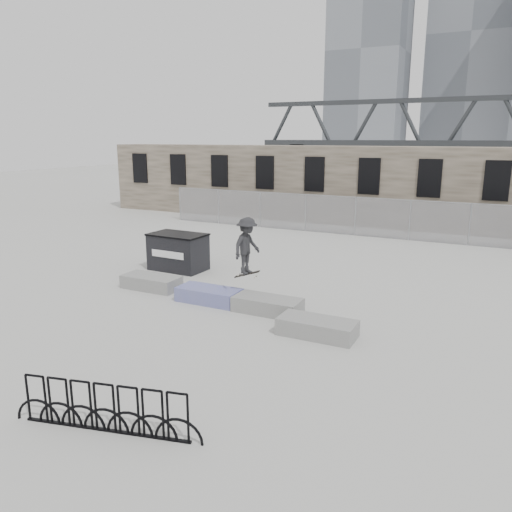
{
  "coord_description": "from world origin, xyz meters",
  "views": [
    {
      "loc": [
        6.9,
        -12.69,
        5.02
      ],
      "look_at": [
        -0.08,
        1.19,
        1.3
      ],
      "focal_mm": 35.0,
      "sensor_mm": 36.0,
      "label": 1
    }
  ],
  "objects": [
    {
      "name": "planter_center_right",
      "position": [
        0.98,
        -0.15,
        0.24
      ],
      "size": [
        2.0,
        0.9,
        0.45
      ],
      "color": "gray",
      "rests_on": "ground"
    },
    {
      "name": "planter_center_left",
      "position": [
        -1.05,
        -0.12,
        0.24
      ],
      "size": [
        2.0,
        0.9,
        0.45
      ],
      "color": "#383EA9",
      "rests_on": "ground"
    },
    {
      "name": "dumpster",
      "position": [
        -4.19,
        2.68,
        0.71
      ],
      "size": [
        2.19,
        1.38,
        1.42
      ],
      "rotation": [
        0.0,
        0.0,
        -0.03
      ],
      "color": "black",
      "rests_on": "ground"
    },
    {
      "name": "skateboarder",
      "position": [
        0.12,
        0.19,
        1.85
      ],
      "size": [
        0.8,
        1.19,
        1.87
      ],
      "rotation": [
        0.0,
        0.0,
        1.41
      ],
      "color": "#242426",
      "rests_on": "ground"
    },
    {
      "name": "chainlink_fence",
      "position": [
        -0.0,
        12.5,
        1.04
      ],
      "size": [
        22.06,
        0.06,
        2.02
      ],
      "color": "gray",
      "rests_on": "ground"
    },
    {
      "name": "ground",
      "position": [
        0.0,
        0.0,
        0.0
      ],
      "size": [
        120.0,
        120.0,
        0.0
      ],
      "primitive_type": "plane",
      "color": "#ABACA7",
      "rests_on": "ground"
    },
    {
      "name": "skyline_towers",
      "position": [
        -1.01,
        93.81,
        20.79
      ],
      "size": [
        58.0,
        28.0,
        48.0
      ],
      "color": "slate",
      "rests_on": "ground"
    },
    {
      "name": "stone_wall",
      "position": [
        0.0,
        16.24,
        2.26
      ],
      "size": [
        36.0,
        2.58,
        4.5
      ],
      "color": "brown",
      "rests_on": "ground"
    },
    {
      "name": "bike_rack",
      "position": [
        1.07,
        -6.92,
        0.44
      ],
      "size": [
        3.5,
        0.88,
        0.9
      ],
      "rotation": [
        0.0,
        0.0,
        0.23
      ],
      "color": "black",
      "rests_on": "ground"
    },
    {
      "name": "planter_far_left",
      "position": [
        -3.55,
        0.2,
        0.24
      ],
      "size": [
        2.0,
        0.9,
        0.45
      ],
      "color": "gray",
      "rests_on": "ground"
    },
    {
      "name": "planter_offset",
      "position": [
        2.89,
        -1.18,
        0.24
      ],
      "size": [
        2.0,
        0.9,
        0.45
      ],
      "color": "gray",
      "rests_on": "ground"
    }
  ]
}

